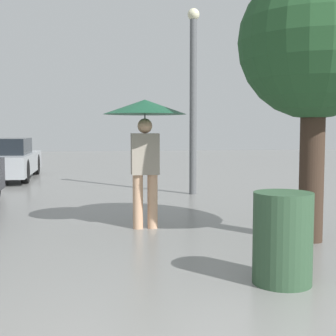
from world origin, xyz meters
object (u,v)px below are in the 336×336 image
Objects in this scene: parked_car_farthest at (3,160)px; trash_bin at (283,238)px; pedestrian at (145,122)px; tree at (315,45)px; street_lamp at (193,93)px.

parked_car_farthest is 11.15m from trash_bin.
trash_bin is (1.01, -2.69, -1.13)m from pedestrian.
street_lamp is (-0.56, 4.64, -0.25)m from tree.
parked_car_farthest is 4.82× the size of trash_bin.
street_lamp is at bearing 66.93° from pedestrian.
pedestrian reaches higher than parked_car_farthest.
tree is (5.42, -8.71, 1.97)m from parked_car_farthest.
parked_car_farthest is 6.56m from street_lamp.
street_lamp is (4.86, -4.07, 1.71)m from parked_car_farthest.
street_lamp is at bearing 85.51° from trash_bin.
parked_car_farthest is 1.02× the size of street_lamp.
parked_car_farthest is at bearing 113.97° from pedestrian.
parked_car_farthest is at bearing 113.08° from trash_bin.
tree reaches higher than trash_bin.
tree reaches higher than parked_car_farthest.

